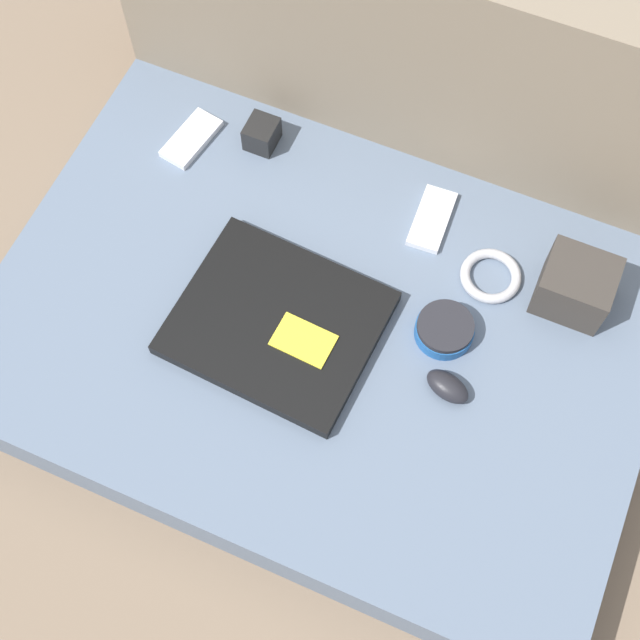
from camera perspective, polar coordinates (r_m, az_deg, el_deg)
The scene contains 11 objects.
ground_plane at distance 1.49m, azimuth 0.00°, elevation -2.25°, with size 8.00×8.00×0.00m, color #7A6651.
couch_seat at distance 1.43m, azimuth 0.00°, elevation -1.34°, with size 1.03×0.71×0.12m.
couch_backrest at distance 1.51m, azimuth 7.14°, elevation 16.36°, with size 1.03×0.20×0.50m.
laptop at distance 1.37m, azimuth -2.76°, elevation -0.18°, with size 0.32×0.28×0.03m.
computer_mouse at distance 1.34m, azimuth 8.17°, elevation -4.24°, with size 0.08×0.06×0.03m.
speaker_puck at distance 1.37m, azimuth 7.98°, elevation -0.60°, with size 0.09×0.09×0.03m.
phone_silver at distance 1.47m, azimuth 7.17°, elevation 6.43°, with size 0.06×0.12×0.01m.
phone_black at distance 1.57m, azimuth -8.23°, elevation 11.42°, with size 0.07×0.12×0.01m.
camera_pouch at distance 1.42m, azimuth 16.04°, elevation 2.12°, with size 0.11×0.10×0.09m.
charger_brick at distance 1.54m, azimuth -3.75°, elevation 11.80°, with size 0.05×0.06×0.05m.
cable_coil at distance 1.44m, azimuth 10.87°, elevation 2.79°, with size 0.10×0.10×0.02m.
Camera 1 is at (0.23, -0.53, 1.37)m, focal length 50.00 mm.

